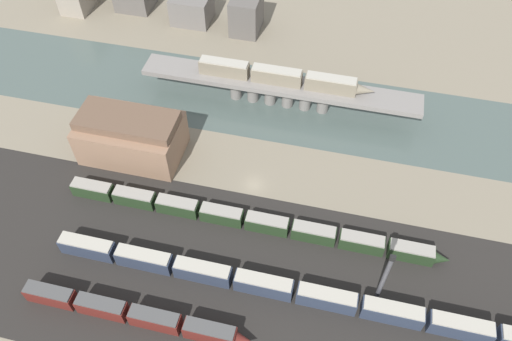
{
  "coord_description": "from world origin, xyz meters",
  "views": [
    {
      "loc": [
        16.37,
        -67.78,
        89.63
      ],
      "look_at": [
        0.0,
        1.88,
        2.85
      ],
      "focal_mm": 35.0,
      "sensor_mm": 36.0,
      "label": 1
    }
  ],
  "objects_px": {
    "signal_tower": "(384,279)",
    "train_yard_near": "(134,314)",
    "train_on_bridge": "(283,77)",
    "train_yard_far": "(250,220)",
    "train_yard_mid": "(301,293)",
    "warehouse_building": "(131,136)"
  },
  "relations": [
    {
      "from": "signal_tower",
      "to": "train_yard_near",
      "type": "bearing_deg",
      "value": -161.58
    },
    {
      "from": "train_on_bridge",
      "to": "train_yard_far",
      "type": "xyz_separation_m",
      "value": [
        0.92,
        -38.63,
        -7.31
      ]
    },
    {
      "from": "train_on_bridge",
      "to": "train_yard_near",
      "type": "relative_size",
      "value": 0.99
    },
    {
      "from": "train_yard_mid",
      "to": "signal_tower",
      "type": "distance_m",
      "value": 15.65
    },
    {
      "from": "train_yard_near",
      "to": "signal_tower",
      "type": "distance_m",
      "value": 46.17
    },
    {
      "from": "train_yard_far",
      "to": "warehouse_building",
      "type": "distance_m",
      "value": 34.95
    },
    {
      "from": "warehouse_building",
      "to": "signal_tower",
      "type": "bearing_deg",
      "value": -22.7
    },
    {
      "from": "train_on_bridge",
      "to": "warehouse_building",
      "type": "xyz_separation_m",
      "value": [
        -30.83,
        -24.49,
        -3.6
      ]
    },
    {
      "from": "warehouse_building",
      "to": "train_on_bridge",
      "type": "bearing_deg",
      "value": 38.47
    },
    {
      "from": "train_on_bridge",
      "to": "train_yard_far",
      "type": "distance_m",
      "value": 39.33
    },
    {
      "from": "train_yard_mid",
      "to": "train_yard_far",
      "type": "height_order",
      "value": "train_yard_mid"
    },
    {
      "from": "train_on_bridge",
      "to": "warehouse_building",
      "type": "relative_size",
      "value": 1.91
    },
    {
      "from": "train_yard_near",
      "to": "train_yard_mid",
      "type": "relative_size",
      "value": 0.44
    },
    {
      "from": "signal_tower",
      "to": "warehouse_building",
      "type": "bearing_deg",
      "value": 157.3
    },
    {
      "from": "train_yard_mid",
      "to": "warehouse_building",
      "type": "xyz_separation_m",
      "value": [
        -45.24,
        28.1,
        3.43
      ]
    },
    {
      "from": "train_yard_mid",
      "to": "warehouse_building",
      "type": "relative_size",
      "value": 4.35
    },
    {
      "from": "train_yard_far",
      "to": "signal_tower",
      "type": "xyz_separation_m",
      "value": [
        27.61,
        -10.69,
        6.21
      ]
    },
    {
      "from": "train_yard_near",
      "to": "train_yard_far",
      "type": "height_order",
      "value": "train_yard_near"
    },
    {
      "from": "train_on_bridge",
      "to": "train_yard_near",
      "type": "height_order",
      "value": "train_on_bridge"
    },
    {
      "from": "train_on_bridge",
      "to": "train_yard_far",
      "type": "height_order",
      "value": "train_on_bridge"
    },
    {
      "from": "train_yard_far",
      "to": "signal_tower",
      "type": "distance_m",
      "value": 30.25
    },
    {
      "from": "train_yard_near",
      "to": "warehouse_building",
      "type": "distance_m",
      "value": 42.54
    }
  ]
}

